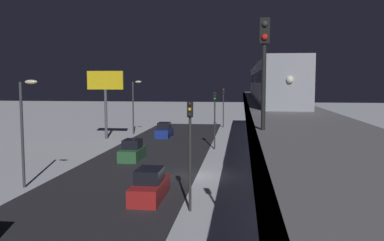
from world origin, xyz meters
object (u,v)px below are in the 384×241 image
object	(u,v)px
subway_train	(269,81)
traffic_light_near	(190,140)
sedan_blue	(164,131)
sedan_green	(132,151)
traffic_light_far	(223,102)
traffic_light_mid	(215,112)
commercial_billboard	(105,87)
rail_signal	(264,54)
sedan_red	(150,186)

from	to	relation	value
subway_train	traffic_light_near	size ratio (longest dim) A/B	5.76
sedan_blue	sedan_green	world-z (taller)	same
sedan_green	traffic_light_far	size ratio (longest dim) A/B	0.67
traffic_light_mid	commercial_billboard	bearing A→B (deg)	-24.74
commercial_billboard	rail_signal	bearing A→B (deg)	116.44
traffic_light_near	traffic_light_far	distance (m)	44.31
rail_signal	sedan_red	size ratio (longest dim) A/B	0.84
sedan_red	traffic_light_mid	bearing A→B (deg)	81.70
sedan_red	commercial_billboard	bearing A→B (deg)	113.94
subway_train	sedan_green	xyz separation A→B (m)	(13.19, 4.64, -6.75)
traffic_light_near	traffic_light_far	size ratio (longest dim) A/B	1.00
sedan_blue	sedan_green	distance (m)	16.60
sedan_blue	traffic_light_far	size ratio (longest dim) A/B	0.69
sedan_green	traffic_light_near	world-z (taller)	traffic_light_near
sedan_blue	commercial_billboard	size ratio (longest dim) A/B	0.50
traffic_light_mid	traffic_light_far	bearing A→B (deg)	-90.00
subway_train	traffic_light_mid	xyz separation A→B (m)	(5.69, -2.35, -3.35)
traffic_light_far	commercial_billboard	xyz separation A→B (m)	(14.74, 15.36, 2.63)
traffic_light_far	sedan_blue	bearing A→B (deg)	59.15
sedan_red	traffic_light_mid	distance (m)	20.38
rail_signal	traffic_light_far	xyz separation A→B (m)	(3.68, -52.42, -4.30)
traffic_light_near	traffic_light_mid	size ratio (longest dim) A/B	1.00
traffic_light_near	traffic_light_mid	world-z (taller)	same
rail_signal	sedan_red	distance (m)	14.50
sedan_blue	sedan_red	distance (m)	29.84
sedan_red	traffic_light_far	size ratio (longest dim) A/B	0.75
rail_signal	subway_train	bearing A→B (deg)	-94.12
traffic_light_mid	sedan_green	bearing A→B (deg)	43.01
sedan_blue	traffic_light_mid	xyz separation A→B (m)	(-7.50, 9.60, 3.41)
subway_train	rail_signal	bearing A→B (deg)	85.88
traffic_light_mid	traffic_light_near	bearing A→B (deg)	90.00
traffic_light_near	commercial_billboard	size ratio (longest dim) A/B	0.72
sedan_blue	traffic_light_far	distance (m)	15.02
rail_signal	traffic_light_near	size ratio (longest dim) A/B	0.62
traffic_light_near	subway_train	bearing A→B (deg)	-106.04
traffic_light_mid	traffic_light_far	distance (m)	22.16
subway_train	traffic_light_mid	distance (m)	7.01
rail_signal	sedan_blue	distance (m)	42.12
traffic_light_far	commercial_billboard	distance (m)	21.46
traffic_light_mid	subway_train	bearing A→B (deg)	157.55
subway_train	traffic_light_mid	size ratio (longest dim) A/B	5.76
sedan_blue	traffic_light_far	world-z (taller)	traffic_light_far
sedan_red	commercial_billboard	distance (m)	29.80
traffic_light_near	traffic_light_mid	bearing A→B (deg)	-90.00
traffic_light_far	traffic_light_near	bearing A→B (deg)	90.00
subway_train	sedan_blue	size ratio (longest dim) A/B	8.32
subway_train	sedan_blue	xyz separation A→B (m)	(13.19, -11.96, -6.76)
sedan_blue	traffic_light_far	bearing A→B (deg)	-120.85
traffic_light_far	commercial_billboard	size ratio (longest dim) A/B	0.72
sedan_red	traffic_light_near	size ratio (longest dim) A/B	0.75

